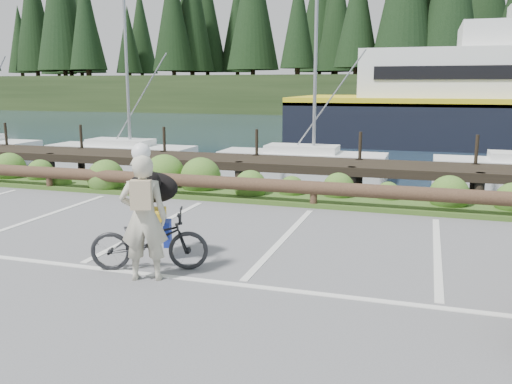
% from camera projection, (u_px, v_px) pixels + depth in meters
% --- Properties ---
extents(ground, '(72.00, 72.00, 0.00)m').
position_uv_depth(ground, '(249.00, 275.00, 7.78)').
color(ground, '#5B5B5D').
extents(harbor_backdrop, '(170.00, 160.00, 30.00)m').
position_uv_depth(harbor_backdrop, '(415.00, 103.00, 81.01)').
color(harbor_backdrop, '#172737').
rests_on(harbor_backdrop, ground).
extents(vegetation_strip, '(34.00, 1.60, 0.10)m').
position_uv_depth(vegetation_strip, '(319.00, 199.00, 12.73)').
color(vegetation_strip, '#3D5B21').
rests_on(vegetation_strip, ground).
extents(log_rail, '(32.00, 0.30, 0.60)m').
position_uv_depth(log_rail, '(313.00, 208.00, 12.08)').
color(log_rail, '#443021').
rests_on(log_rail, ground).
extents(bicycle, '(1.82, 1.15, 0.90)m').
position_uv_depth(bicycle, '(149.00, 240.00, 7.94)').
color(bicycle, black).
rests_on(bicycle, ground).
extents(cyclist, '(0.76, 0.62, 1.78)m').
position_uv_depth(cyclist, '(144.00, 218.00, 7.47)').
color(cyclist, '#B8B39C').
rests_on(cyclist, ground).
extents(dog, '(0.66, 0.91, 0.48)m').
position_uv_depth(dog, '(153.00, 187.00, 8.35)').
color(dog, black).
rests_on(dog, bicycle).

